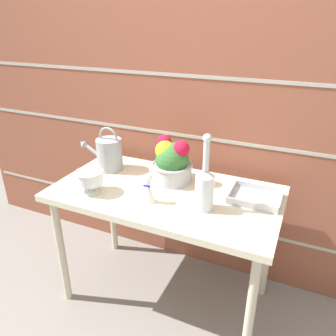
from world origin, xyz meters
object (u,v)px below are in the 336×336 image
object	(u,v)px
crystal_pedestal_bowl	(90,178)
wire_tray	(255,198)
flower_planter	(172,162)
glass_decanter	(205,186)
watering_can	(109,153)
figurine_vase	(149,191)

from	to	relation	value
crystal_pedestal_bowl	wire_tray	xyz separation A→B (m)	(0.81, 0.27, -0.07)
crystal_pedestal_bowl	flower_planter	bearing A→B (deg)	41.64
flower_planter	glass_decanter	bearing A→B (deg)	-39.14
crystal_pedestal_bowl	wire_tray	bearing A→B (deg)	18.76
watering_can	figurine_vase	size ratio (longest dim) A/B	1.94
watering_can	glass_decanter	size ratio (longest dim) A/B	0.78
glass_decanter	watering_can	bearing A→B (deg)	163.12
wire_tray	figurine_vase	bearing A→B (deg)	-153.35
flower_planter	wire_tray	size ratio (longest dim) A/B	1.00
watering_can	figurine_vase	world-z (taller)	watering_can
glass_decanter	wire_tray	world-z (taller)	glass_decanter
flower_planter	wire_tray	world-z (taller)	flower_planter
crystal_pedestal_bowl	glass_decanter	world-z (taller)	glass_decanter
watering_can	wire_tray	size ratio (longest dim) A/B	1.16
wire_tray	flower_planter	bearing A→B (deg)	177.22
figurine_vase	watering_can	bearing A→B (deg)	147.49
watering_can	crystal_pedestal_bowl	xyz separation A→B (m)	(0.07, -0.29, -0.02)
flower_planter	watering_can	bearing A→B (deg)	-178.54
wire_tray	glass_decanter	bearing A→B (deg)	-137.88
flower_planter	wire_tray	distance (m)	0.49
glass_decanter	figurine_vase	bearing A→B (deg)	-169.32
crystal_pedestal_bowl	figurine_vase	world-z (taller)	figurine_vase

